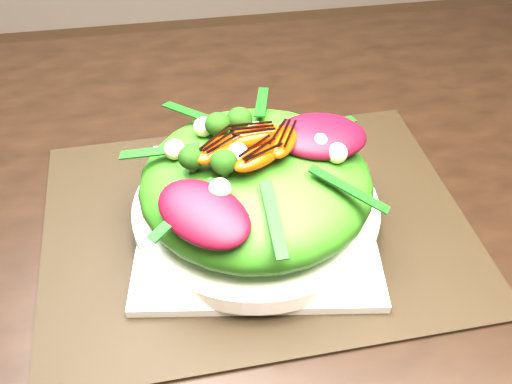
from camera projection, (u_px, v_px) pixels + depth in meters
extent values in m
cube|color=black|center=(293.00, 233.00, 0.65)|extent=(1.60, 0.90, 0.75)
cube|color=black|center=(256.00, 223.00, 0.63)|extent=(0.45, 0.35, 0.00)
cube|color=silver|center=(256.00, 219.00, 0.63)|extent=(0.27, 0.27, 0.01)
cylinder|color=white|center=(256.00, 209.00, 0.62)|extent=(0.32, 0.32, 0.02)
ellipsoid|color=#2B6A13|center=(256.00, 183.00, 0.60)|extent=(0.28, 0.28, 0.08)
ellipsoid|color=#440714|center=(321.00, 136.00, 0.58)|extent=(0.09, 0.06, 0.02)
ellipsoid|color=#FF3204|center=(228.00, 128.00, 0.59)|extent=(0.06, 0.05, 0.02)
sphere|color=#0B3309|center=(195.00, 131.00, 0.57)|extent=(0.04, 0.04, 0.04)
sphere|color=beige|center=(280.00, 168.00, 0.54)|extent=(0.03, 0.03, 0.02)
cube|color=black|center=(228.00, 121.00, 0.58)|extent=(0.04, 0.03, 0.00)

